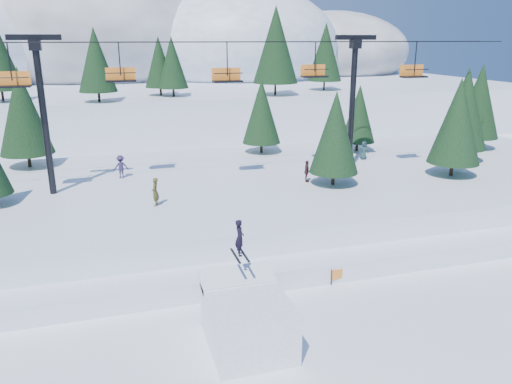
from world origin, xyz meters
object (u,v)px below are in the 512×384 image
object	(u,v)px
chairlift	(201,87)
banner_far	(381,256)
banner_near	(354,271)
jump_kicker	(247,318)

from	to	relation	value
chairlift	banner_far	bearing A→B (deg)	-55.74
banner_near	banner_far	xyz separation A→B (m)	(2.36, 1.24, 0.00)
banner_far	jump_kicker	bearing A→B (deg)	-151.03
banner_far	banner_near	bearing A→B (deg)	-152.37
jump_kicker	banner_near	xyz separation A→B (m)	(7.08, 3.99, -0.68)
chairlift	banner_far	world-z (taller)	chairlift
banner_near	chairlift	bearing A→B (deg)	113.43
jump_kicker	banner_far	distance (m)	10.81
jump_kicker	banner_far	bearing A→B (deg)	28.97
chairlift	banner_far	xyz separation A→B (m)	(7.96, -11.69, -8.78)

